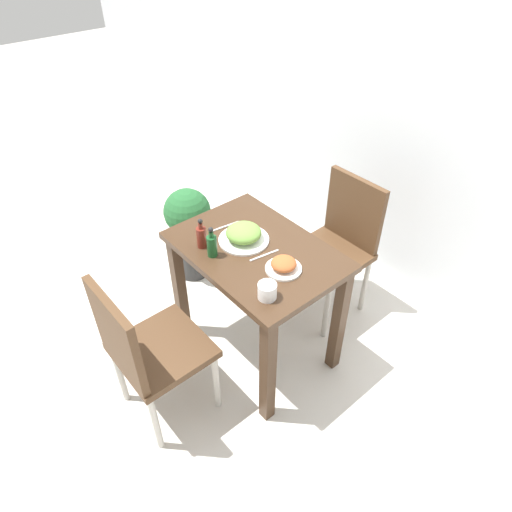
% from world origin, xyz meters
% --- Properties ---
extents(ground_plane, '(16.00, 16.00, 0.00)m').
position_xyz_m(ground_plane, '(0.00, 0.00, 0.00)').
color(ground_plane, beige).
extents(wall_back, '(8.00, 0.05, 2.60)m').
position_xyz_m(wall_back, '(0.00, 1.19, 1.30)').
color(wall_back, silver).
rests_on(wall_back, ground_plane).
extents(dining_table, '(0.88, 0.61, 0.76)m').
position_xyz_m(dining_table, '(0.00, 0.00, 0.61)').
color(dining_table, '#3D2819').
rests_on(dining_table, ground_plane).
extents(chair_near, '(0.42, 0.42, 0.90)m').
position_xyz_m(chair_near, '(-0.00, -0.68, 0.51)').
color(chair_near, '#4C331E').
rests_on(chair_near, ground_plane).
extents(chair_far, '(0.42, 0.42, 0.90)m').
position_xyz_m(chair_far, '(0.03, 0.64, 0.51)').
color(chair_far, '#4C331E').
rests_on(chair_far, ground_plane).
extents(food_plate, '(0.26, 0.26, 0.09)m').
position_xyz_m(food_plate, '(-0.09, -0.01, 0.81)').
color(food_plate, white).
rests_on(food_plate, dining_table).
extents(side_plate, '(0.18, 0.18, 0.06)m').
position_xyz_m(side_plate, '(0.21, -0.01, 0.79)').
color(side_plate, white).
rests_on(side_plate, dining_table).
extents(drink_cup, '(0.09, 0.09, 0.08)m').
position_xyz_m(drink_cup, '(0.30, -0.19, 0.80)').
color(drink_cup, white).
rests_on(drink_cup, dining_table).
extents(sauce_bottle, '(0.05, 0.05, 0.17)m').
position_xyz_m(sauce_bottle, '(-0.10, -0.20, 0.83)').
color(sauce_bottle, '#194C23').
rests_on(sauce_bottle, dining_table).
extents(condiment_bottle, '(0.05, 0.05, 0.17)m').
position_xyz_m(condiment_bottle, '(-0.19, -0.20, 0.83)').
color(condiment_bottle, maroon).
rests_on(condiment_bottle, dining_table).
extents(fork_utensil, '(0.03, 0.17, 0.00)m').
position_xyz_m(fork_utensil, '(-0.25, -0.01, 0.77)').
color(fork_utensil, silver).
rests_on(fork_utensil, dining_table).
extents(spoon_utensil, '(0.04, 0.17, 0.00)m').
position_xyz_m(spoon_utensil, '(0.07, -0.01, 0.77)').
color(spoon_utensil, silver).
rests_on(spoon_utensil, dining_table).
extents(potted_plant_left, '(0.31, 0.31, 0.68)m').
position_xyz_m(potted_plant_left, '(-0.82, 0.10, 0.41)').
color(potted_plant_left, '#333333').
rests_on(potted_plant_left, ground_plane).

